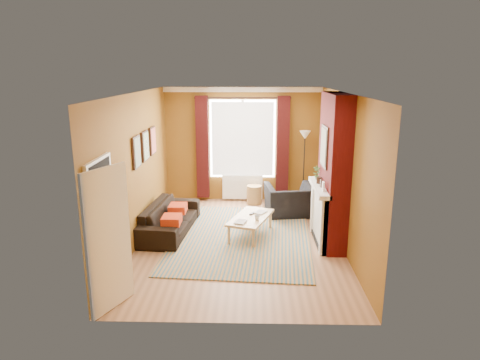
{
  "coord_description": "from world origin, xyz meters",
  "views": [
    {
      "loc": [
        0.2,
        -7.66,
        3.19
      ],
      "look_at": [
        0.0,
        0.25,
        1.15
      ],
      "focal_mm": 32.0,
      "sensor_mm": 36.0,
      "label": 1
    }
  ],
  "objects_px": {
    "sofa": "(170,218)",
    "coffee_table": "(251,219)",
    "wicker_stool": "(254,195)",
    "armchair": "(290,200)",
    "floor_lamp": "(305,147)"
  },
  "relations": [
    {
      "from": "coffee_table",
      "to": "sofa",
      "type": "bearing_deg",
      "value": -166.69
    },
    {
      "from": "armchair",
      "to": "floor_lamp",
      "type": "distance_m",
      "value": 1.42
    },
    {
      "from": "coffee_table",
      "to": "wicker_stool",
      "type": "height_order",
      "value": "wicker_stool"
    },
    {
      "from": "armchair",
      "to": "wicker_stool",
      "type": "relative_size",
      "value": 2.32
    },
    {
      "from": "sofa",
      "to": "coffee_table",
      "type": "relative_size",
      "value": 1.51
    },
    {
      "from": "armchair",
      "to": "wicker_stool",
      "type": "distance_m",
      "value": 1.17
    },
    {
      "from": "sofa",
      "to": "armchair",
      "type": "distance_m",
      "value": 2.74
    },
    {
      "from": "floor_lamp",
      "to": "wicker_stool",
      "type": "bearing_deg",
      "value": 180.0
    },
    {
      "from": "coffee_table",
      "to": "wicker_stool",
      "type": "distance_m",
      "value": 2.13
    },
    {
      "from": "coffee_table",
      "to": "armchair",
      "type": "bearing_deg",
      "value": 74.7
    },
    {
      "from": "armchair",
      "to": "wicker_stool",
      "type": "height_order",
      "value": "armchair"
    },
    {
      "from": "wicker_stool",
      "to": "sofa",
      "type": "bearing_deg",
      "value": -131.33
    },
    {
      "from": "wicker_stool",
      "to": "floor_lamp",
      "type": "bearing_deg",
      "value": 0.0
    },
    {
      "from": "coffee_table",
      "to": "floor_lamp",
      "type": "height_order",
      "value": "floor_lamp"
    },
    {
      "from": "sofa",
      "to": "wicker_stool",
      "type": "relative_size",
      "value": 4.45
    }
  ]
}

